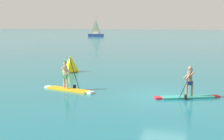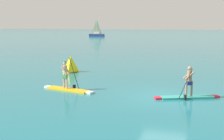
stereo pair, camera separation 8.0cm
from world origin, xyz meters
The scene contains 5 objects.
ground centered at (0.00, 0.00, 0.00)m, with size 440.00×440.00×0.00m, color #1E727F.
paddleboarder_near_left centered at (-5.70, -0.14, 0.35)m, with size 3.51×1.21×2.00m.
paddleboarder_mid_center centered at (1.25, 0.06, 0.35)m, with size 3.39×1.82×1.75m.
race_marker_buoy centered at (-8.60, 6.39, 0.61)m, with size 1.27×1.27×1.35m.
sailboat_left_horizon centered at (-33.02, 77.16, 0.91)m, with size 5.14×1.92×6.45m.
Camera 1 is at (2.15, -16.17, 3.90)m, focal length 48.43 mm.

